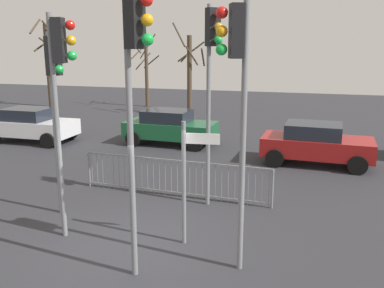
% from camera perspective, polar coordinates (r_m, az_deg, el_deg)
% --- Properties ---
extents(ground_plane, '(60.00, 60.00, 0.00)m').
position_cam_1_polar(ground_plane, '(9.47, -8.27, -13.18)').
color(ground_plane, '#2D2D33').
extents(traffic_light_rear_left, '(0.54, 0.38, 4.97)m').
position_cam_1_polar(traffic_light_rear_left, '(7.43, 6.05, 8.77)').
color(traffic_light_rear_left, slate).
rests_on(traffic_light_rear_left, ground).
extents(traffic_light_mid_left, '(0.56, 0.36, 5.13)m').
position_cam_1_polar(traffic_light_mid_left, '(7.18, -7.72, 9.47)').
color(traffic_light_mid_left, slate).
rests_on(traffic_light_mid_left, ground).
extents(traffic_light_foreground_right, '(0.52, 0.41, 4.48)m').
position_cam_1_polar(traffic_light_foreground_right, '(10.58, -17.97, 7.71)').
color(traffic_light_foreground_right, slate).
rests_on(traffic_light_foreground_right, ground).
extents(traffic_light_foreground_left, '(0.55, 0.37, 4.82)m').
position_cam_1_polar(traffic_light_foreground_left, '(9.25, -17.31, 8.52)').
color(traffic_light_foreground_left, slate).
rests_on(traffic_light_foreground_left, ground).
extents(traffic_light_mid_right, '(0.47, 0.46, 5.14)m').
position_cam_1_polar(traffic_light_mid_right, '(10.61, 2.68, 10.89)').
color(traffic_light_mid_right, slate).
rests_on(traffic_light_mid_right, ground).
extents(direction_sign_post, '(0.79, 0.15, 2.68)m').
position_cam_1_polar(direction_sign_post, '(8.86, -0.67, -4.37)').
color(direction_sign_post, slate).
rests_on(direction_sign_post, ground).
extents(pedestrian_guard_railing, '(5.52, 0.33, 1.07)m').
position_cam_1_polar(pedestrian_guard_railing, '(11.89, -2.40, -4.55)').
color(pedestrian_guard_railing, slate).
rests_on(pedestrian_guard_railing, ground).
extents(car_green_mid, '(3.86, 2.04, 1.47)m').
position_cam_1_polar(car_green_mid, '(17.98, -3.02, 2.36)').
color(car_green_mid, '#195933').
rests_on(car_green_mid, ground).
extents(car_red_near, '(3.87, 2.07, 1.47)m').
position_cam_1_polar(car_red_near, '(15.60, 16.33, 0.11)').
color(car_red_near, maroon).
rests_on(car_red_near, ground).
extents(car_white_far, '(3.80, 1.93, 1.47)m').
position_cam_1_polar(car_white_far, '(19.74, -20.86, 2.49)').
color(car_white_far, silver).
rests_on(car_white_far, ground).
extents(bare_tree_left, '(1.99, 2.01, 5.37)m').
position_cam_1_polar(bare_tree_left, '(25.19, -0.32, 9.74)').
color(bare_tree_left, '#473828').
rests_on(bare_tree_left, ground).
extents(bare_tree_centre, '(1.68, 1.83, 5.78)m').
position_cam_1_polar(bare_tree_centre, '(30.13, -18.81, 10.33)').
color(bare_tree_centre, '#473828').
rests_on(bare_tree_centre, ground).
extents(bare_tree_right, '(1.94, 2.13, 4.81)m').
position_cam_1_polar(bare_tree_right, '(28.90, -6.21, 9.58)').
color(bare_tree_right, '#473828').
rests_on(bare_tree_right, ground).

